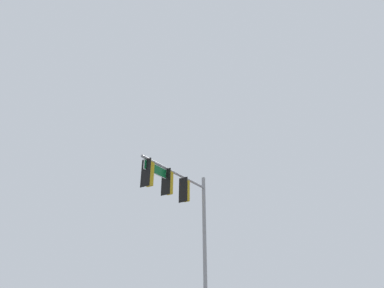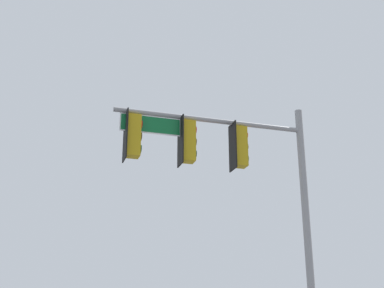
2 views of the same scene
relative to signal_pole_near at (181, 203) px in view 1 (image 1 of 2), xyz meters
The scene contains 1 object.
signal_pole_near is the anchor object (origin of this frame).
Camera 1 is at (6.30, 2.45, 1.21)m, focal length 28.00 mm.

